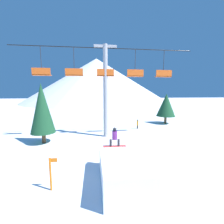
% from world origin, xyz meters
% --- Properties ---
extents(ground_plane, '(220.00, 220.00, 0.00)m').
position_xyz_m(ground_plane, '(0.00, 0.00, 0.00)').
color(ground_plane, white).
extents(mountain_ridge, '(69.49, 69.49, 21.27)m').
position_xyz_m(mountain_ridge, '(0.00, 68.76, 10.64)').
color(mountain_ridge, silver).
rests_on(mountain_ridge, ground_plane).
extents(snow_ramp, '(2.39, 4.04, 1.49)m').
position_xyz_m(snow_ramp, '(0.04, -0.95, 0.74)').
color(snow_ramp, white).
rests_on(snow_ramp, ground_plane).
extents(snowboarder, '(1.47, 0.32, 1.25)m').
position_xyz_m(snowboarder, '(-0.19, 0.74, 2.10)').
color(snowboarder, '#B22D2D').
rests_on(snowboarder, snow_ramp).
extents(chairlift, '(19.10, 0.48, 9.92)m').
position_xyz_m(chairlift, '(-0.21, 7.87, 5.82)').
color(chairlift, '#9E9EA3').
rests_on(chairlift, ground_plane).
extents(pine_tree_near, '(2.30, 2.30, 5.83)m').
position_xyz_m(pine_tree_near, '(-6.42, 6.45, 3.42)').
color(pine_tree_near, '#4C3823').
rests_on(pine_tree_near, ground_plane).
extents(pine_tree_far, '(2.85, 2.85, 4.70)m').
position_xyz_m(pine_tree_far, '(9.72, 13.68, 2.93)').
color(pine_tree_far, '#4C3823').
rests_on(pine_tree_far, ground_plane).
extents(trail_marker, '(0.41, 0.10, 1.73)m').
position_xyz_m(trail_marker, '(-3.70, -1.08, 0.92)').
color(trail_marker, orange).
rests_on(trail_marker, ground_plane).
extents(distant_skier, '(0.24, 0.24, 1.23)m').
position_xyz_m(distant_skier, '(4.38, 10.96, 0.67)').
color(distant_skier, black).
rests_on(distant_skier, ground_plane).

